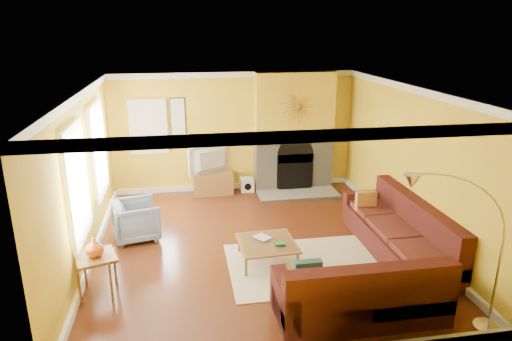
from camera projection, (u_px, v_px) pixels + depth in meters
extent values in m
cube|color=#602B14|center=(256.00, 245.00, 7.99)|extent=(5.50, 6.00, 0.02)
cube|color=white|center=(256.00, 89.00, 7.17)|extent=(5.50, 6.00, 0.02)
cube|color=gold|center=(234.00, 132.00, 10.41)|extent=(5.50, 0.02, 2.70)
cube|color=gold|center=(303.00, 258.00, 4.75)|extent=(5.50, 0.02, 2.70)
cube|color=gold|center=(82.00, 180.00, 7.15)|extent=(0.02, 6.00, 2.70)
cube|color=gold|center=(410.00, 164.00, 8.02)|extent=(0.02, 6.00, 2.70)
cube|color=white|center=(98.00, 150.00, 8.33)|extent=(0.06, 1.22, 1.72)
cube|color=white|center=(76.00, 184.00, 6.54)|extent=(0.06, 1.22, 1.72)
cube|color=white|center=(148.00, 127.00, 10.01)|extent=(0.82, 0.06, 1.22)
cube|color=white|center=(178.00, 123.00, 10.10)|extent=(0.34, 0.04, 1.14)
cube|color=white|center=(296.00, 138.00, 10.23)|extent=(1.92, 0.22, 0.08)
cube|color=gray|center=(298.00, 194.00, 10.31)|extent=(1.80, 0.70, 0.06)
cube|color=beige|center=(304.00, 265.00, 7.29)|extent=(2.40, 1.80, 0.02)
cube|color=olive|center=(213.00, 183.00, 10.35)|extent=(0.89, 0.40, 0.49)
imported|color=black|center=(213.00, 160.00, 10.18)|extent=(1.03, 0.68, 0.64)
cube|color=white|center=(247.00, 185.00, 10.57)|extent=(0.30, 0.30, 0.30)
imported|color=slate|center=(136.00, 220.00, 8.13)|extent=(0.92, 0.91, 0.71)
imported|color=#D8591E|center=(94.00, 247.00, 6.34)|extent=(0.29, 0.29, 0.27)
imported|color=white|center=(258.00, 239.00, 7.37)|extent=(0.32, 0.34, 0.03)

